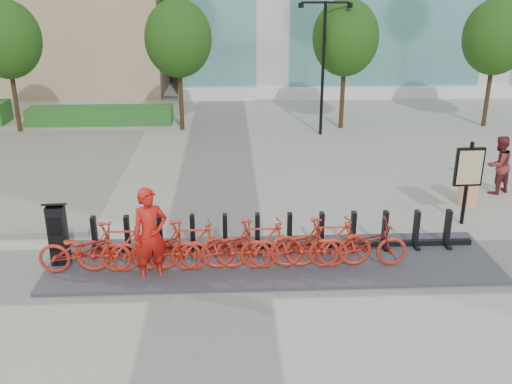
{
  "coord_description": "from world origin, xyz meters",
  "views": [
    {
      "loc": [
        0.42,
        -10.72,
        5.83
      ],
      "look_at": [
        1.0,
        1.5,
        1.2
      ],
      "focal_mm": 40.0,
      "sensor_mm": 36.0,
      "label": 1
    }
  ],
  "objects_px": {
    "pedestrian": "(498,165)",
    "kiosk": "(58,234)",
    "bike_0": "(85,250)",
    "map_sign": "(469,171)",
    "construction_barrel": "(469,187)",
    "worker_red": "(150,235)"
  },
  "relations": [
    {
      "from": "worker_red",
      "to": "pedestrian",
      "type": "distance_m",
      "value": 10.3
    },
    {
      "from": "bike_0",
      "to": "kiosk",
      "type": "bearing_deg",
      "value": 56.17
    },
    {
      "from": "bike_0",
      "to": "worker_red",
      "type": "height_order",
      "value": "worker_red"
    },
    {
      "from": "worker_red",
      "to": "pedestrian",
      "type": "xyz_separation_m",
      "value": [
        9.22,
        4.58,
        -0.15
      ]
    },
    {
      "from": "pedestrian",
      "to": "kiosk",
      "type": "bearing_deg",
      "value": -6.26
    },
    {
      "from": "worker_red",
      "to": "pedestrian",
      "type": "height_order",
      "value": "worker_red"
    },
    {
      "from": "bike_0",
      "to": "map_sign",
      "type": "height_order",
      "value": "map_sign"
    },
    {
      "from": "bike_0",
      "to": "pedestrian",
      "type": "relative_size",
      "value": 1.13
    },
    {
      "from": "bike_0",
      "to": "kiosk",
      "type": "xyz_separation_m",
      "value": [
        -0.64,
        0.43,
        0.19
      ]
    },
    {
      "from": "construction_barrel",
      "to": "worker_red",
      "type": "bearing_deg",
      "value": -155.38
    },
    {
      "from": "kiosk",
      "to": "pedestrian",
      "type": "relative_size",
      "value": 0.85
    },
    {
      "from": "kiosk",
      "to": "worker_red",
      "type": "bearing_deg",
      "value": -21.51
    },
    {
      "from": "kiosk",
      "to": "map_sign",
      "type": "xyz_separation_m",
      "value": [
        9.46,
        1.8,
        0.64
      ]
    },
    {
      "from": "construction_barrel",
      "to": "map_sign",
      "type": "height_order",
      "value": "map_sign"
    },
    {
      "from": "pedestrian",
      "to": "map_sign",
      "type": "bearing_deg",
      "value": 24.38
    },
    {
      "from": "pedestrian",
      "to": "map_sign",
      "type": "relative_size",
      "value": 0.79
    },
    {
      "from": "worker_red",
      "to": "map_sign",
      "type": "distance_m",
      "value": 7.84
    },
    {
      "from": "bike_0",
      "to": "map_sign",
      "type": "xyz_separation_m",
      "value": [
        8.83,
        2.23,
        0.83
      ]
    },
    {
      "from": "worker_red",
      "to": "construction_barrel",
      "type": "distance_m",
      "value": 8.88
    },
    {
      "from": "kiosk",
      "to": "construction_barrel",
      "type": "relative_size",
      "value": 1.42
    },
    {
      "from": "kiosk",
      "to": "worker_red",
      "type": "xyz_separation_m",
      "value": [
        2.03,
        -0.65,
        0.22
      ]
    },
    {
      "from": "worker_red",
      "to": "construction_barrel",
      "type": "height_order",
      "value": "worker_red"
    }
  ]
}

